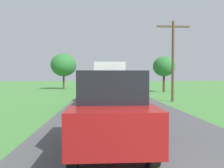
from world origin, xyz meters
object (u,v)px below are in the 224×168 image
at_px(roadside_tree_near_left, 64,65).
at_px(roadside_tree_mid_right, 164,67).
at_px(utility_pole_roadside, 173,57).
at_px(banana_truck_far, 106,80).
at_px(following_car, 110,108).
at_px(banana_truck_near, 110,83).

relative_size(roadside_tree_near_left, roadside_tree_mid_right, 1.25).
relative_size(utility_pole_roadside, roadside_tree_near_left, 1.10).
height_order(banana_truck_far, following_car, banana_truck_far).
height_order(utility_pole_roadside, roadside_tree_mid_right, utility_pole_roadside).
bearing_deg(following_car, roadside_tree_mid_right, 69.37).
distance_m(banana_truck_near, utility_pole_roadside, 5.66).
height_order(banana_truck_near, roadside_tree_near_left, roadside_tree_near_left).
distance_m(utility_pole_roadside, roadside_tree_mid_right, 10.27).
height_order(utility_pole_roadside, roadside_tree_near_left, utility_pole_roadside).
xyz_separation_m(banana_truck_far, utility_pole_roadside, (4.82, -10.87, 1.95)).
xyz_separation_m(banana_truck_near, roadside_tree_near_left, (-6.39, 19.53, 2.30)).
relative_size(banana_truck_near, following_car, 1.42).
xyz_separation_m(roadside_tree_near_left, following_car, (6.02, -27.91, -2.70)).
relative_size(banana_truck_far, utility_pole_roadside, 0.95).
xyz_separation_m(utility_pole_roadside, roadside_tree_mid_right, (2.39, 9.98, -0.21)).
height_order(banana_truck_far, utility_pole_roadside, utility_pole_roadside).
distance_m(roadside_tree_near_left, roadside_tree_mid_right, 15.63).
xyz_separation_m(banana_truck_far, roadside_tree_near_left, (-6.49, 6.62, 2.32)).
bearing_deg(roadside_tree_near_left, banana_truck_far, -45.56).
relative_size(banana_truck_far, roadside_tree_near_left, 1.05).
bearing_deg(utility_pole_roadside, banana_truck_near, -157.48).
bearing_deg(following_car, roadside_tree_near_left, 102.17).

